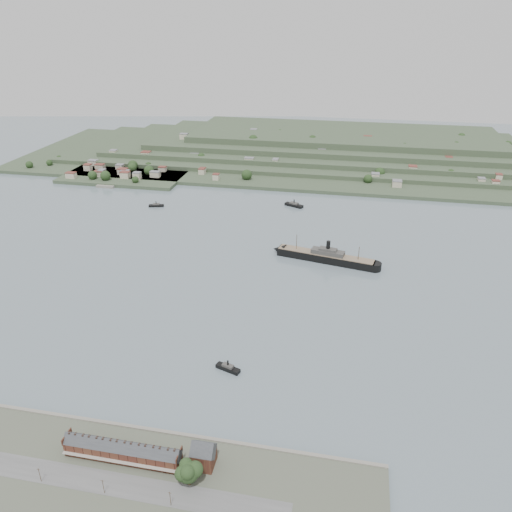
% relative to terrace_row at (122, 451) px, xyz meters
% --- Properties ---
extents(ground, '(1400.00, 1400.00, 0.00)m').
position_rel_terrace_row_xyz_m(ground, '(10.00, 168.02, -6.84)').
color(ground, slate).
rests_on(ground, ground).
extents(near_shore, '(220.00, 80.00, 2.60)m').
position_rel_terrace_row_xyz_m(near_shore, '(10.00, -18.73, -5.83)').
color(near_shore, '#4C5142').
rests_on(near_shore, ground).
extents(terrace_row, '(55.60, 9.80, 11.07)m').
position_rel_terrace_row_xyz_m(terrace_row, '(0.00, 0.00, 0.00)').
color(terrace_row, '#4A231A').
rests_on(terrace_row, ground).
extents(gabled_building, '(10.40, 10.18, 14.09)m').
position_rel_terrace_row_xyz_m(gabled_building, '(37.50, 4.02, 1.34)').
color(gabled_building, '#4A231A').
rests_on(gabled_building, ground).
extents(far_peninsula, '(760.00, 309.00, 30.00)m').
position_rel_terrace_row_xyz_m(far_peninsula, '(37.91, 561.12, 5.04)').
color(far_peninsula, '#34452E').
rests_on(far_peninsula, ground).
extents(steamship, '(92.42, 28.11, 22.35)m').
position_rel_terrace_row_xyz_m(steamship, '(73.85, 227.19, -2.71)').
color(steamship, black).
rests_on(steamship, ground).
extents(tugboat, '(15.49, 8.63, 6.75)m').
position_rel_terrace_row_xyz_m(tugboat, '(31.12, 73.33, -5.19)').
color(tugboat, black).
rests_on(tugboat, ground).
extents(ferry_west, '(16.50, 8.18, 5.96)m').
position_rel_terrace_row_xyz_m(ferry_west, '(-111.54, 322.47, -5.40)').
color(ferry_west, black).
rests_on(ferry_west, ground).
extents(ferry_east, '(21.14, 13.63, 7.73)m').
position_rel_terrace_row_xyz_m(ferry_east, '(33.31, 352.07, -4.98)').
color(ferry_east, black).
rests_on(ferry_east, ground).
extents(fig_tree, '(11.80, 10.22, 13.16)m').
position_rel_terrace_row_xyz_m(fig_tree, '(34.54, -7.84, 3.19)').
color(fig_tree, '#473521').
rests_on(fig_tree, ground).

